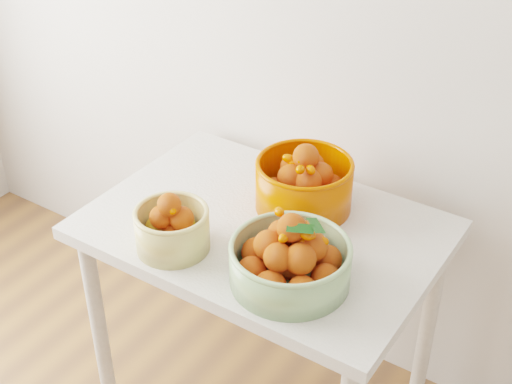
% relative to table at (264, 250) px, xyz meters
% --- Properties ---
extents(table, '(1.00, 0.70, 0.75)m').
position_rel_table_xyz_m(table, '(0.00, 0.00, 0.00)').
color(table, silver).
rests_on(table, ground).
extents(bowl_cream, '(0.27, 0.27, 0.18)m').
position_rel_table_xyz_m(bowl_cream, '(-0.15, -0.23, 0.16)').
color(bowl_cream, '#D8C178').
rests_on(bowl_cream, table).
extents(bowl_green, '(0.41, 0.41, 0.20)m').
position_rel_table_xyz_m(bowl_green, '(0.19, -0.17, 0.17)').
color(bowl_green, '#8FB47D').
rests_on(bowl_green, table).
extents(bowl_orange, '(0.33, 0.33, 0.21)m').
position_rel_table_xyz_m(bowl_orange, '(0.05, 0.14, 0.18)').
color(bowl_orange, '#DB4000').
rests_on(bowl_orange, table).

